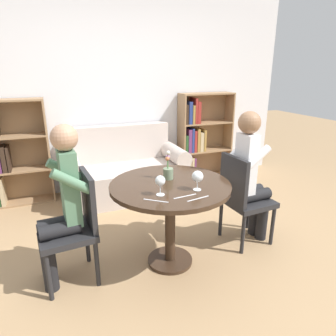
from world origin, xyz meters
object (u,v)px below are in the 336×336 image
object	(u,v)px
bookshelf_left	(5,155)
person_left	(61,205)
person_right	(251,175)
wine_glass_right	(198,177)
bookshelf_right	(198,137)
chair_right	(242,196)
flower_vase	(168,170)
chair_left	(75,223)
wine_glass_left	(160,181)
couch	(125,173)

from	to	relation	value
bookshelf_left	person_left	distance (m)	1.92
bookshelf_left	person_left	world-z (taller)	bookshelf_left
person_right	wine_glass_right	distance (m)	0.78
bookshelf_right	chair_right	distance (m)	1.90
person_right	flower_vase	world-z (taller)	person_right
bookshelf_left	wine_glass_right	size ratio (longest dim) A/B	8.40
wine_glass_right	person_right	bearing A→B (deg)	20.91
person_left	person_right	size ratio (longest dim) A/B	0.99
chair_left	flower_vase	bearing A→B (deg)	86.67
wine_glass_right	flower_vase	bearing A→B (deg)	110.87
chair_left	wine_glass_right	bearing A→B (deg)	67.28
wine_glass_left	wine_glass_right	world-z (taller)	wine_glass_right
chair_right	couch	bearing A→B (deg)	22.33
wine_glass_left	chair_left	bearing A→B (deg)	155.61
chair_left	chair_right	size ratio (longest dim) A/B	1.00
chair_right	person_right	distance (m)	0.22
bookshelf_left	bookshelf_right	bearing A→B (deg)	-0.01
couch	wine_glass_left	world-z (taller)	couch
bookshelf_left	wine_glass_left	distance (m)	2.46
person_right	wine_glass_left	distance (m)	1.06
person_left	person_right	world-z (taller)	person_right
bookshelf_right	chair_right	world-z (taller)	bookshelf_right
chair_right	person_left	bearing A→B (deg)	85.71
flower_vase	chair_right	bearing A→B (deg)	-4.15
bookshelf_right	flower_vase	world-z (taller)	bookshelf_right
chair_right	wine_glass_right	size ratio (longest dim) A/B	5.74
wine_glass_right	couch	bearing A→B (deg)	94.56
person_left	bookshelf_right	bearing A→B (deg)	126.12
bookshelf_left	chair_right	world-z (taller)	bookshelf_left
bookshelf_right	wine_glass_left	distance (m)	2.51
bookshelf_right	wine_glass_left	xyz separation A→B (m)	(-1.38, -2.09, 0.21)
chair_left	person_right	xyz separation A→B (m)	(1.63, -0.02, 0.20)
person_left	wine_glass_left	size ratio (longest dim) A/B	8.39
person_left	chair_left	bearing A→B (deg)	93.50
person_left	wine_glass_right	distance (m)	1.06
chair_right	wine_glass_right	bearing A→B (deg)	109.00
chair_right	flower_vase	world-z (taller)	flower_vase
chair_left	chair_right	bearing A→B (deg)	83.78
bookshelf_right	person_left	world-z (taller)	bookshelf_right
bookshelf_right	wine_glass_right	size ratio (longest dim) A/B	8.40
couch	chair_right	size ratio (longest dim) A/B	1.79
couch	chair_right	xyz separation A→B (m)	(0.77, -1.57, 0.18)
couch	wine_glass_left	bearing A→B (deg)	-94.87
bookshelf_right	wine_glass_right	xyz separation A→B (m)	(-1.08, -2.10, 0.21)
bookshelf_left	chair_right	distance (m)	2.88
wine_glass_left	wine_glass_right	bearing A→B (deg)	-2.20
flower_vase	wine_glass_left	bearing A→B (deg)	-120.84
person_right	chair_right	bearing A→B (deg)	92.61
bookshelf_left	wine_glass_right	world-z (taller)	bookshelf_left
chair_right	person_right	world-z (taller)	person_right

